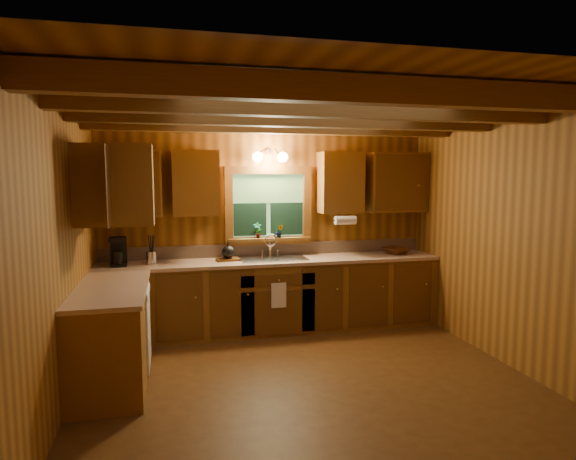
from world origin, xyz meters
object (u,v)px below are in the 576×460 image
(cutting_board, at_px, (228,259))
(sink, at_px, (273,262))
(coffee_maker, at_px, (118,252))
(wicker_basket, at_px, (396,251))

(cutting_board, bearing_deg, sink, -8.57)
(sink, height_order, cutting_board, sink)
(coffee_maker, height_order, wicker_basket, coffee_maker)
(cutting_board, distance_m, wicker_basket, 2.22)
(coffee_maker, bearing_deg, wicker_basket, -3.76)
(coffee_maker, distance_m, cutting_board, 1.28)
(wicker_basket, bearing_deg, sink, -179.71)
(sink, height_order, coffee_maker, coffee_maker)
(sink, xyz_separation_m, wicker_basket, (1.67, 0.01, 0.09))
(coffee_maker, xyz_separation_m, cutting_board, (1.27, 0.04, -0.15))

